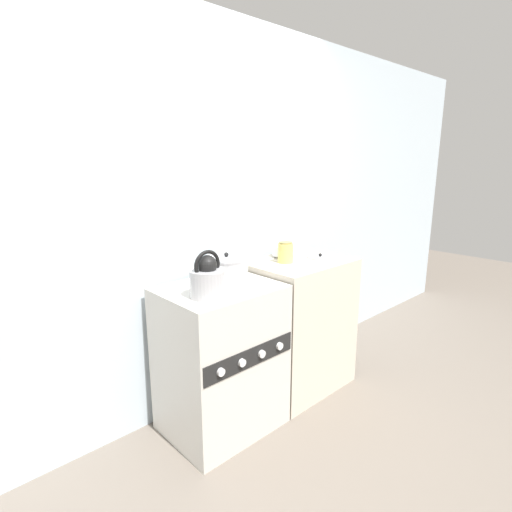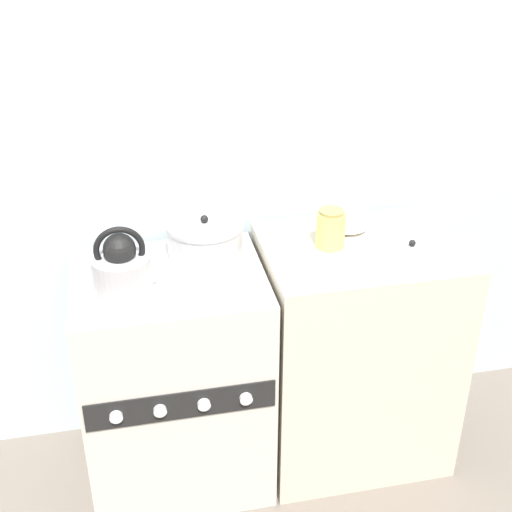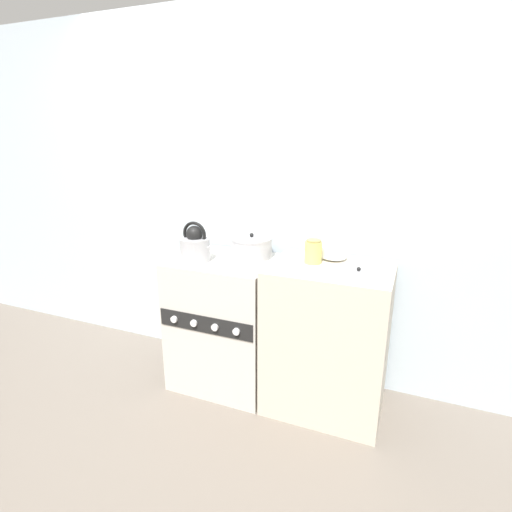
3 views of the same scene
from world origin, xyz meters
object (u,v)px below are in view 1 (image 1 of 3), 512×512
object	(u,v)px
kettle	(208,279)
enamel_bowl	(283,251)
cooking_pot	(227,267)
storage_jar	(285,252)
loose_pot_lid	(320,257)
stove	(221,358)

from	to	relation	value
kettle	enamel_bowl	size ratio (longest dim) A/B	1.66
cooking_pot	storage_jar	xyz separation A→B (m)	(0.44, -0.09, 0.04)
storage_jar	loose_pot_lid	distance (m)	0.30
storage_jar	loose_pot_lid	xyz separation A→B (m)	(0.28, -0.08, -0.06)
stove	storage_jar	size ratio (longest dim) A/B	6.35
enamel_bowl	loose_pot_lid	size ratio (longest dim) A/B	0.83
loose_pot_lid	storage_jar	bearing A→B (deg)	164.63
stove	kettle	bearing A→B (deg)	-147.17
stove	enamel_bowl	world-z (taller)	enamel_bowl
cooking_pot	loose_pot_lid	distance (m)	0.74
stove	storage_jar	xyz separation A→B (m)	(0.59, 0.03, 0.56)
stove	storage_jar	bearing A→B (deg)	2.77
loose_pot_lid	enamel_bowl	bearing A→B (deg)	132.64
stove	kettle	xyz separation A→B (m)	(-0.15, -0.10, 0.55)
stove	enamel_bowl	bearing A→B (deg)	11.86
stove	loose_pot_lid	size ratio (longest dim) A/B	4.85
cooking_pot	enamel_bowl	bearing A→B (deg)	2.75
stove	storage_jar	distance (m)	0.81
stove	loose_pot_lid	world-z (taller)	loose_pot_lid
kettle	storage_jar	distance (m)	0.74
storage_jar	loose_pot_lid	size ratio (longest dim) A/B	0.76
cooking_pot	loose_pot_lid	size ratio (longest dim) A/B	1.48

